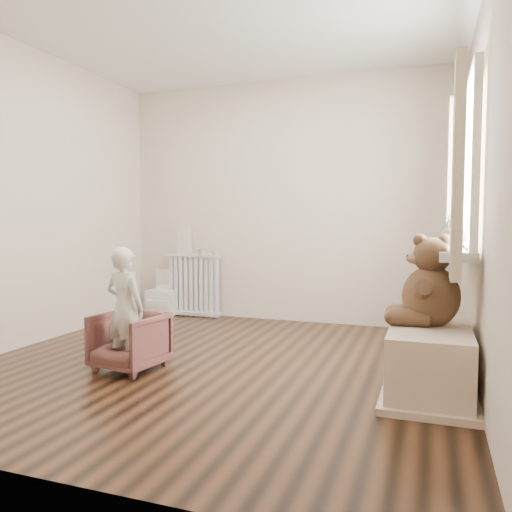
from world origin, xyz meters
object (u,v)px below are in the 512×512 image
(toy_vanity, at_px, (163,291))
(child, at_px, (125,308))
(toy_bench, at_px, (430,362))
(armchair, at_px, (130,341))
(radiator, at_px, (193,282))
(plush_cat, at_px, (454,234))
(teddy_bear, at_px, (431,287))

(toy_vanity, relative_size, child, 0.60)
(toy_bench, bearing_deg, child, -173.37)
(armchair, relative_size, child, 0.52)
(radiator, xyz_separation_m, toy_vanity, (-0.38, -0.03, -0.11))
(radiator, bearing_deg, plush_cat, -26.91)
(radiator, height_order, child, child)
(radiator, relative_size, plush_cat, 2.72)
(child, relative_size, plush_cat, 3.37)
(child, bearing_deg, toy_bench, -164.87)
(toy_vanity, xyz_separation_m, teddy_bear, (2.95, -1.74, 0.40))
(toy_vanity, distance_m, toy_bench, 3.45)
(child, bearing_deg, toy_vanity, -58.30)
(toy_vanity, relative_size, toy_bench, 0.58)
(radiator, relative_size, toy_bench, 0.78)
(radiator, distance_m, armchair, 2.08)
(toy_vanity, bearing_deg, toy_bench, -31.34)
(child, bearing_deg, radiator, -68.16)
(armchair, xyz_separation_m, teddy_bear, (2.07, 0.25, 0.46))
(toy_vanity, relative_size, plush_cat, 2.01)
(child, xyz_separation_m, teddy_bear, (2.07, 0.30, 0.21))
(toy_vanity, xyz_separation_m, armchair, (0.87, -1.99, -0.06))
(toy_vanity, height_order, teddy_bear, teddy_bear)
(radiator, distance_m, toy_bench, 3.15)
(armchair, relative_size, teddy_bear, 0.81)
(toy_bench, bearing_deg, toy_vanity, 148.66)
(radiator, relative_size, toy_vanity, 1.35)
(toy_vanity, bearing_deg, plush_cat, -23.51)
(toy_vanity, distance_m, plush_cat, 3.44)
(child, height_order, toy_bench, child)
(toy_vanity, relative_size, teddy_bear, 0.93)
(plush_cat, bearing_deg, radiator, 176.39)
(toy_vanity, height_order, armchair, toy_vanity)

